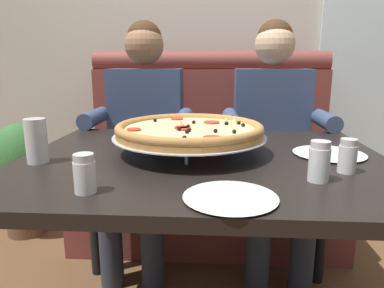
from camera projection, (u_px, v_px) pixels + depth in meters
back_wall_with_window at (211, 13)px, 2.51m from camera, size 6.00×0.12×2.80m
booth_bench at (208, 169)px, 2.19m from camera, size 1.54×0.78×1.13m
dining_table at (204, 180)px, 1.21m from camera, size 1.24×0.96×0.74m
diner_left at (144, 127)px, 1.88m from camera, size 0.54×0.64×1.27m
diner_right at (273, 129)px, 1.84m from camera, size 0.54×0.64×1.27m
pizza at (190, 130)px, 1.22m from camera, size 0.54×0.54×0.12m
shaker_pepper_flakes at (347, 158)px, 1.01m from camera, size 0.05×0.05×0.10m
shaker_oregano at (319, 164)px, 0.93m from camera, size 0.06×0.06×0.11m
shaker_parmesan at (85, 176)px, 0.85m from camera, size 0.05×0.05×0.10m
plate_near_left at (230, 195)px, 0.82m from camera, size 0.23×0.23×0.02m
plate_near_right at (329, 152)px, 1.21m from camera, size 0.25×0.25×0.02m
drinking_glass at (37, 144)px, 1.10m from camera, size 0.07×0.07×0.14m
patio_chair at (332, 119)px, 3.33m from camera, size 0.40×0.40×0.86m
potted_plant at (22, 174)px, 2.13m from camera, size 0.36×0.36×0.70m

